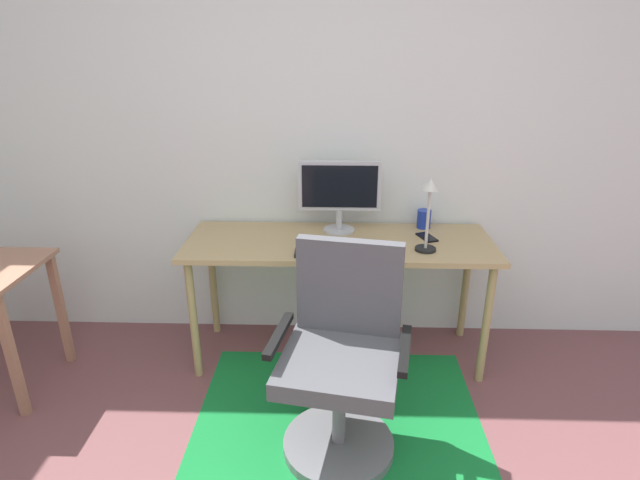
# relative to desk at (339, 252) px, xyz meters

# --- Properties ---
(wall_back) EXTENTS (6.00, 0.10, 2.60)m
(wall_back) POSITION_rel_desk_xyz_m (-0.07, 0.36, 0.63)
(wall_back) COLOR silver
(wall_back) RESTS_ON ground
(area_rug) EXTENTS (1.41, 1.33, 0.01)m
(area_rug) POSITION_rel_desk_xyz_m (0.00, -0.67, -0.66)
(area_rug) COLOR #147230
(area_rug) RESTS_ON ground
(desk) EXTENTS (1.70, 0.59, 0.74)m
(desk) POSITION_rel_desk_xyz_m (0.00, 0.00, 0.00)
(desk) COLOR tan
(desk) RESTS_ON ground
(monitor) EXTENTS (0.46, 0.18, 0.41)m
(monitor) POSITION_rel_desk_xyz_m (-0.00, 0.15, 0.32)
(monitor) COLOR #B2B2B7
(monitor) RESTS_ON desk
(keyboard) EXTENTS (0.43, 0.13, 0.02)m
(keyboard) POSITION_rel_desk_xyz_m (-0.02, -0.19, 0.08)
(keyboard) COLOR black
(keyboard) RESTS_ON desk
(computer_mouse) EXTENTS (0.06, 0.10, 0.03)m
(computer_mouse) POSITION_rel_desk_xyz_m (0.29, -0.21, 0.09)
(computer_mouse) COLOR white
(computer_mouse) RESTS_ON desk
(coffee_cup) EXTENTS (0.08, 0.08, 0.11)m
(coffee_cup) POSITION_rel_desk_xyz_m (0.50, 0.22, 0.13)
(coffee_cup) COLOR #1A3298
(coffee_cup) RESTS_ON desk
(cell_phone) EXTENTS (0.11, 0.15, 0.01)m
(cell_phone) POSITION_rel_desk_xyz_m (0.49, 0.05, 0.08)
(cell_phone) COLOR black
(cell_phone) RESTS_ON desk
(desk_lamp) EXTENTS (0.11, 0.11, 0.39)m
(desk_lamp) POSITION_rel_desk_xyz_m (0.45, -0.13, 0.32)
(desk_lamp) COLOR black
(desk_lamp) RESTS_ON desk
(office_chair) EXTENTS (0.64, 0.58, 0.96)m
(office_chair) POSITION_rel_desk_xyz_m (0.01, -0.72, -0.25)
(office_chair) COLOR slate
(office_chair) RESTS_ON ground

